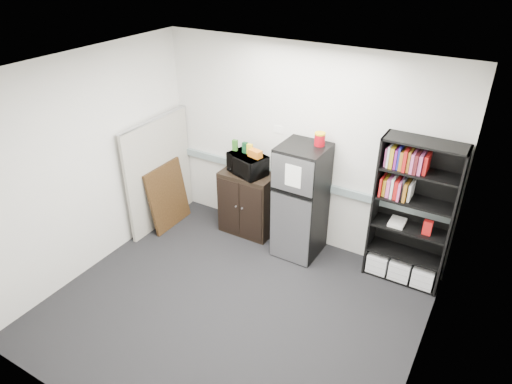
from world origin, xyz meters
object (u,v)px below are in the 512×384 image
bookshelf (412,215)px  microwave (247,164)px  cubicle_partition (159,172)px  refrigerator (300,201)px  cabinet (248,202)px

bookshelf → microwave: 2.21m
cubicle_partition → refrigerator: bearing=9.4°
cabinet → refrigerator: size_ratio=0.61×
bookshelf → cabinet: (-2.20, -0.06, -0.45)m
cubicle_partition → microwave: bearing=18.2°
cabinet → refrigerator: refrigerator is taller
microwave → bookshelf: bearing=18.6°
cubicle_partition → microwave: size_ratio=3.18×
bookshelf → refrigerator: (-1.36, -0.14, -0.14)m
refrigerator → cabinet: bearing=175.4°
cabinet → microwave: size_ratio=1.84×
bookshelf → refrigerator: 1.38m
bookshelf → refrigerator: bookshelf is taller
microwave → refrigerator: bearing=12.1°
microwave → refrigerator: size_ratio=0.33×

